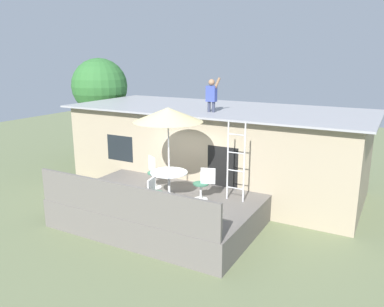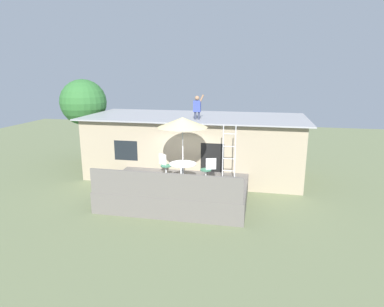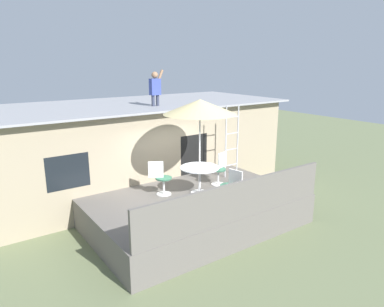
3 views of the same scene
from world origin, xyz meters
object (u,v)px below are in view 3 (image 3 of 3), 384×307
object	(u,v)px
patio_table	(200,173)
patio_umbrella	(200,107)
person_figure	(155,86)
patio_chair_near	(231,187)
step_ladder	(232,141)
patio_chair_left	(161,178)
patio_chair_right	(220,169)

from	to	relation	value
patio_table	patio_umbrella	distance (m)	1.76
patio_table	person_figure	size ratio (longest dim) A/B	0.94
patio_table	patio_chair_near	distance (m)	1.08
patio_umbrella	patio_table	bearing A→B (deg)	26.57
patio_table	step_ladder	xyz separation A→B (m)	(1.71, 0.67, 0.51)
step_ladder	patio_chair_left	size ratio (longest dim) A/B	2.39
person_figure	patio_chair_right	distance (m)	3.25
patio_chair_near	person_figure	bearing A→B (deg)	-8.94
patio_umbrella	patio_chair_right	world-z (taller)	patio_umbrella
patio_umbrella	step_ladder	bearing A→B (deg)	21.47
person_figure	patio_chair_left	xyz separation A→B (m)	(-0.98, -1.93, -2.27)
person_figure	patio_chair_left	size ratio (longest dim) A/B	1.21
patio_table	patio_umbrella	world-z (taller)	patio_umbrella
patio_table	patio_chair_near	xyz separation A→B (m)	(0.20, -1.05, -0.13)
patio_table	patio_chair_left	xyz separation A→B (m)	(-0.89, 0.53, -0.13)
patio_chair_right	patio_chair_left	bearing A→B (deg)	-24.77
patio_chair_near	patio_chair_left	bearing A→B (deg)	23.77
person_figure	patio_chair_near	world-z (taller)	person_figure
person_figure	patio_chair_right	world-z (taller)	person_figure
patio_table	person_figure	world-z (taller)	person_figure
patio_chair_left	patio_chair_right	distance (m)	1.84
step_ladder	patio_table	bearing A→B (deg)	-158.53
patio_chair_right	patio_chair_near	bearing A→B (deg)	44.15
patio_umbrella	person_figure	xyz separation A→B (m)	(0.10, 2.46, 0.38)
patio_umbrella	person_figure	size ratio (longest dim) A/B	2.29
person_figure	patio_chair_near	bearing A→B (deg)	-88.40
person_figure	patio_chair_near	size ratio (longest dim) A/B	1.21
patio_table	patio_chair_left	size ratio (longest dim) A/B	1.13
step_ladder	person_figure	world-z (taller)	person_figure
person_figure	patio_chair_right	bearing A→B (deg)	-69.00
patio_chair_left	patio_table	bearing A→B (deg)	-0.00
person_figure	patio_chair_left	distance (m)	3.14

